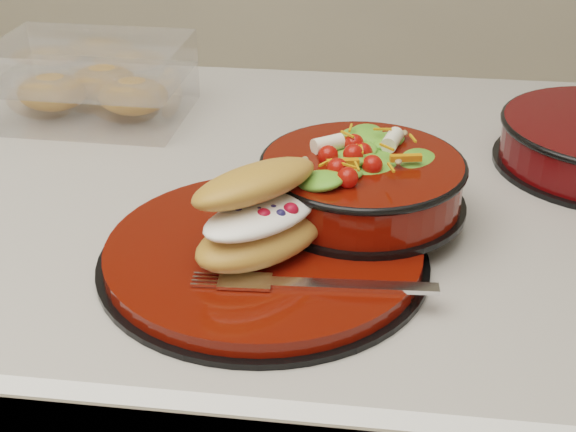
# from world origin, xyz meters

# --- Properties ---
(dinner_plate) EXTENTS (0.30, 0.30, 0.02)m
(dinner_plate) POSITION_xyz_m (0.11, -0.17, 0.91)
(dinner_plate) COLOR black
(dinner_plate) RESTS_ON island_counter
(salad_bowl) EXTENTS (0.20, 0.20, 0.09)m
(salad_bowl) POSITION_xyz_m (0.19, -0.08, 0.95)
(salad_bowl) COLOR black
(salad_bowl) RESTS_ON dinner_plate
(croissant) EXTENTS (0.14, 0.16, 0.08)m
(croissant) POSITION_xyz_m (0.11, -0.18, 0.96)
(croissant) COLOR #CB873E
(croissant) RESTS_ON dinner_plate
(fork) EXTENTS (0.18, 0.03, 0.00)m
(fork) POSITION_xyz_m (0.17, -0.23, 0.92)
(fork) COLOR silver
(fork) RESTS_ON dinner_plate
(pastry_box) EXTENTS (0.24, 0.18, 0.09)m
(pastry_box) POSITION_xyz_m (-0.17, 0.16, 0.94)
(pastry_box) COLOR white
(pastry_box) RESTS_ON island_counter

